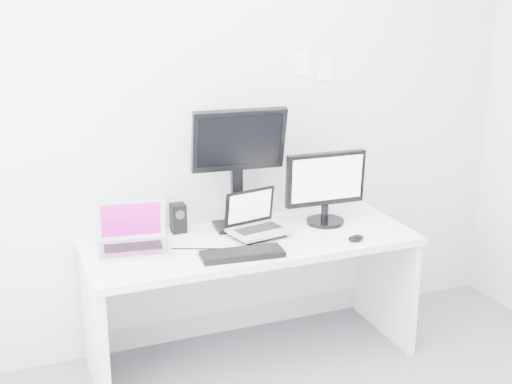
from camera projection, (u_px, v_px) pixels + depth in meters
back_wall at (229, 115)px, 3.92m from camera, size 3.60×0.00×3.60m
desk at (251, 300)px, 3.90m from camera, size 1.80×0.70×0.73m
macbook at (132, 227)px, 3.57m from camera, size 0.40×0.32×0.27m
speaker at (178, 218)px, 3.88m from camera, size 0.09×0.09×0.16m
dell_laptop at (259, 215)px, 3.79m from camera, size 0.35×0.29×0.26m
rear_monitor at (238, 167)px, 3.87m from camera, size 0.54×0.23×0.71m
samsung_monitor at (326, 187)px, 3.97m from camera, size 0.48×0.23×0.44m
keyboard at (242, 254)px, 3.55m from camera, size 0.44×0.19×0.03m
mouse at (356, 238)px, 3.76m from camera, size 0.11×0.08×0.03m
wall_note_0 at (302, 63)px, 4.00m from camera, size 0.10×0.00×0.14m
wall_note_1 at (325, 69)px, 4.06m from camera, size 0.09×0.00×0.13m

